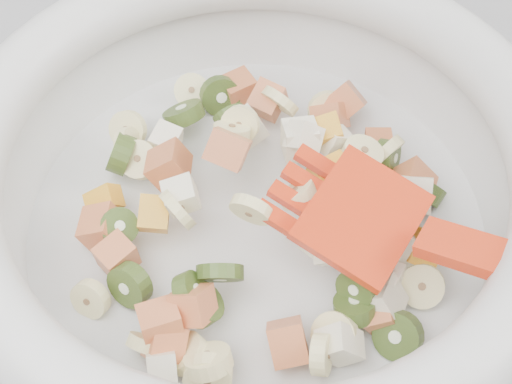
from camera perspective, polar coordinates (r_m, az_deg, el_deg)
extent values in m
cylinder|color=silver|center=(0.50, 0.00, -2.68)|extent=(0.30, 0.30, 0.02)
torus|color=silver|center=(0.45, 0.00, 2.46)|extent=(0.37, 0.37, 0.04)
cylinder|color=#FFFBAA|center=(0.53, 1.75, 6.62)|extent=(0.03, 0.03, 0.03)
cylinder|color=#FFFBAA|center=(0.44, 5.75, -10.28)|extent=(0.03, 0.03, 0.03)
cylinder|color=#FFFBAA|center=(0.43, 4.77, -11.72)|extent=(0.02, 0.03, 0.03)
cylinder|color=#FFFBAA|center=(0.48, 8.62, -1.11)|extent=(0.03, 0.03, 0.02)
cylinder|color=#FFFBAA|center=(0.56, -4.71, 7.34)|extent=(0.03, 0.03, 0.03)
cylinder|color=#FFFBAA|center=(0.44, -5.08, -11.61)|extent=(0.03, 0.03, 0.02)
cylinder|color=#FFFBAA|center=(0.46, 3.03, -0.14)|extent=(0.03, 0.03, 0.02)
cylinder|color=#FFFBAA|center=(0.47, 11.99, -6.71)|extent=(0.04, 0.03, 0.03)
cylinder|color=#FFFBAA|center=(0.44, -0.36, -1.29)|extent=(0.03, 0.02, 0.03)
cylinder|color=#FFFBAA|center=(0.46, -11.94, -7.62)|extent=(0.03, 0.02, 0.03)
cylinder|color=#FFFBAA|center=(0.50, -8.45, 2.32)|extent=(0.03, 0.03, 0.02)
cylinder|color=#FFFBAA|center=(0.46, -5.73, -1.29)|extent=(0.03, 0.03, 0.03)
cylinder|color=#FFFBAA|center=(0.43, -3.53, -13.18)|extent=(0.04, 0.02, 0.04)
cylinder|color=#FFFBAA|center=(0.51, -9.30, 3.46)|extent=(0.02, 0.03, 0.03)
cylinder|color=#FFFBAA|center=(0.52, 9.55, 2.97)|extent=(0.03, 0.03, 0.03)
cylinder|color=#FFFBAA|center=(0.53, -9.31, 4.51)|extent=(0.03, 0.03, 0.02)
cylinder|color=#FFFBAA|center=(0.49, -1.80, 4.34)|extent=(0.03, 0.03, 0.02)
cylinder|color=#FFFBAA|center=(0.50, -1.17, 4.94)|extent=(0.03, 0.03, 0.03)
cylinder|color=#FFFBAA|center=(0.43, -3.49, -12.20)|extent=(0.04, 0.03, 0.03)
cylinder|color=#FFFBAA|center=(0.54, 5.23, 5.93)|extent=(0.03, 0.02, 0.03)
cylinder|color=#FFFBAA|center=(0.50, 7.77, 2.79)|extent=(0.04, 0.04, 0.02)
cylinder|color=#FFFBAA|center=(0.44, -7.95, -10.91)|extent=(0.03, 0.02, 0.03)
cube|color=#D07741|center=(0.47, -2.09, 3.12)|extent=(0.03, 0.04, 0.03)
cube|color=#D07741|center=(0.47, -10.10, -4.62)|extent=(0.03, 0.03, 0.03)
cube|color=#D07741|center=(0.44, -6.93, -9.59)|extent=(0.03, 0.03, 0.03)
cube|color=#D07741|center=(0.43, -4.60, -8.22)|extent=(0.03, 0.03, 0.03)
cube|color=#D07741|center=(0.54, 6.48, 6.52)|extent=(0.03, 0.03, 0.04)
cube|color=#D07741|center=(0.45, 8.99, -8.85)|extent=(0.02, 0.02, 0.02)
cube|color=#D07741|center=(0.48, -11.22, -2.49)|extent=(0.03, 0.03, 0.02)
cube|color=#D07741|center=(0.47, 7.61, -1.19)|extent=(0.02, 0.02, 0.03)
cube|color=#D07741|center=(0.47, 8.02, -2.67)|extent=(0.03, 0.03, 0.03)
cube|color=#D07741|center=(0.44, -6.66, -10.82)|extent=(0.03, 0.03, 0.03)
cube|color=#D07741|center=(0.53, 8.90, 3.47)|extent=(0.02, 0.02, 0.02)
cube|color=#D07741|center=(0.56, -1.30, 7.57)|extent=(0.03, 0.03, 0.02)
cube|color=#D07741|center=(0.53, 5.40, 5.47)|extent=(0.03, 0.03, 0.03)
cube|color=#D07741|center=(0.43, 2.34, -10.86)|extent=(0.02, 0.03, 0.03)
cube|color=#D07741|center=(0.48, -6.38, 1.99)|extent=(0.03, 0.03, 0.03)
cube|color=#D07741|center=(0.54, 0.85, 6.69)|extent=(0.03, 0.04, 0.03)
cube|color=#D07741|center=(0.51, 11.24, 0.57)|extent=(0.04, 0.03, 0.03)
cylinder|color=olive|center=(0.46, -9.16, -6.69)|extent=(0.03, 0.03, 0.03)
cylinder|color=olive|center=(0.44, 7.40, -6.85)|extent=(0.03, 0.03, 0.03)
cylinder|color=olive|center=(0.51, 12.31, 0.05)|extent=(0.03, 0.03, 0.03)
cylinder|color=olive|center=(0.52, 9.50, 2.52)|extent=(0.02, 0.03, 0.03)
cylinder|color=olive|center=(0.48, 10.09, -1.00)|extent=(0.03, 0.03, 0.04)
cylinder|color=olive|center=(0.47, -10.01, -2.55)|extent=(0.03, 0.03, 0.02)
cylinder|color=olive|center=(0.55, -2.63, 7.00)|extent=(0.04, 0.03, 0.04)
cylinder|color=olive|center=(0.51, -1.83, 5.38)|extent=(0.03, 0.02, 0.03)
cylinder|color=olive|center=(0.44, -2.64, -5.90)|extent=(0.04, 0.02, 0.04)
cylinder|color=olive|center=(0.44, -4.02, -8.17)|extent=(0.03, 0.03, 0.03)
cylinder|color=olive|center=(0.45, 10.29, -10.23)|extent=(0.04, 0.04, 0.03)
cylinder|color=olive|center=(0.51, -9.78, 2.72)|extent=(0.03, 0.03, 0.03)
cylinder|color=olive|center=(0.45, 7.22, -8.30)|extent=(0.03, 0.04, 0.02)
cylinder|color=olive|center=(0.53, -5.27, 5.66)|extent=(0.04, 0.04, 0.03)
cylinder|color=olive|center=(0.44, -4.79, -7.29)|extent=(0.02, 0.03, 0.03)
cube|color=#F1E7CC|center=(0.46, 7.93, -1.81)|extent=(0.03, 0.03, 0.03)
cube|color=#F1E7CC|center=(0.43, -6.89, -12.49)|extent=(0.02, 0.03, 0.03)
cube|color=#F1E7CC|center=(0.49, 3.51, 3.96)|extent=(0.03, 0.02, 0.03)
cube|color=#F1E7CC|center=(0.45, 5.65, -3.88)|extent=(0.03, 0.03, 0.03)
cube|color=#F1E7CC|center=(0.51, -6.59, 3.76)|extent=(0.02, 0.03, 0.02)
cube|color=#F1E7CC|center=(0.51, 5.73, 3.72)|extent=(0.03, 0.02, 0.02)
cube|color=#F1E7CC|center=(0.49, 11.35, -0.16)|extent=(0.03, 0.04, 0.03)
cube|color=#F1E7CC|center=(0.46, -5.49, -0.23)|extent=(0.02, 0.02, 0.02)
cube|color=#F1E7CC|center=(0.47, 11.22, -4.27)|extent=(0.03, 0.03, 0.03)
cube|color=#F1E7CC|center=(0.50, 3.21, 3.84)|extent=(0.02, 0.02, 0.03)
cube|color=#F1E7CC|center=(0.46, 9.31, -6.45)|extent=(0.03, 0.03, 0.02)
cube|color=#F1E7CC|center=(0.44, 6.10, -10.99)|extent=(0.03, 0.02, 0.03)
cube|color=#F1E7CC|center=(0.45, 5.02, -3.49)|extent=(0.03, 0.03, 0.03)
cube|color=#F1E7CC|center=(0.51, -0.52, 4.80)|extent=(0.03, 0.02, 0.03)
cube|color=#F1E7CC|center=(0.45, 8.87, -7.77)|extent=(0.04, 0.04, 0.03)
cube|color=yellow|center=(0.51, 5.03, 4.52)|extent=(0.03, 0.02, 0.02)
cube|color=yellow|center=(0.47, 12.10, -4.00)|extent=(0.03, 0.03, 0.03)
cube|color=yellow|center=(0.47, -7.42, -1.58)|extent=(0.02, 0.03, 0.02)
cube|color=yellow|center=(0.48, 5.33, 1.51)|extent=(0.03, 0.03, 0.02)
cube|color=yellow|center=(0.49, -10.99, -0.60)|extent=(0.03, 0.02, 0.03)
cube|color=red|center=(0.44, 7.76, -1.80)|extent=(0.09, 0.09, 0.02)
cube|color=red|center=(0.47, 4.59, 2.04)|extent=(0.03, 0.03, 0.01)
cube|color=red|center=(0.46, 3.66, 0.73)|extent=(0.03, 0.03, 0.01)
cube|color=red|center=(0.45, 2.69, -0.63)|extent=(0.03, 0.03, 0.01)
cube|color=red|center=(0.44, 1.69, -2.04)|extent=(0.03, 0.03, 0.01)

